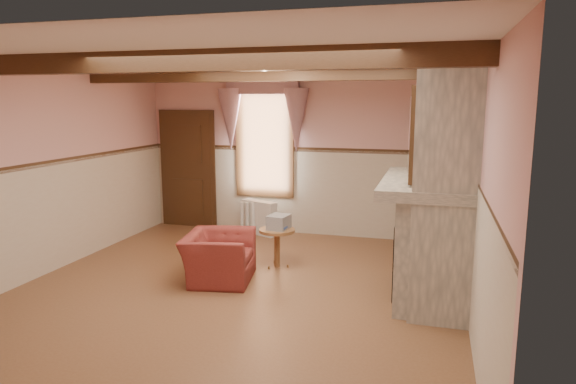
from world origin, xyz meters
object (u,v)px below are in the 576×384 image
(armchair, at_px, (219,257))
(bowl, at_px, (428,173))
(oil_lamp, at_px, (429,163))
(radiator, at_px, (259,218))
(mantel_clock, at_px, (429,164))
(side_table, at_px, (277,248))

(armchair, xyz_separation_m, bowl, (2.60, 0.50, 1.15))
(oil_lamp, bearing_deg, armchair, -165.87)
(bowl, distance_m, oil_lamp, 0.19)
(armchair, relative_size, radiator, 1.38)
(mantel_clock, bearing_deg, oil_lamp, -90.00)
(bowl, relative_size, oil_lamp, 1.20)
(radiator, distance_m, mantel_clock, 3.45)
(armchair, xyz_separation_m, radiator, (-0.26, 2.39, -0.01))
(armchair, height_order, mantel_clock, mantel_clock)
(radiator, distance_m, oil_lamp, 3.58)
(side_table, distance_m, radiator, 1.85)
(side_table, bearing_deg, oil_lamp, -2.49)
(radiator, bearing_deg, side_table, -39.33)
(side_table, distance_m, mantel_clock, 2.39)
(bowl, xyz_separation_m, mantel_clock, (0.00, 0.42, 0.06))
(armchair, distance_m, radiator, 2.41)
(armchair, distance_m, side_table, 0.94)
(radiator, height_order, bowl, bowl)
(mantel_clock, distance_m, oil_lamp, 0.27)
(bowl, xyz_separation_m, oil_lamp, (0.00, 0.16, 0.10))
(side_table, xyz_separation_m, radiator, (-0.84, 1.65, 0.02))
(bowl, bearing_deg, radiator, 146.52)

